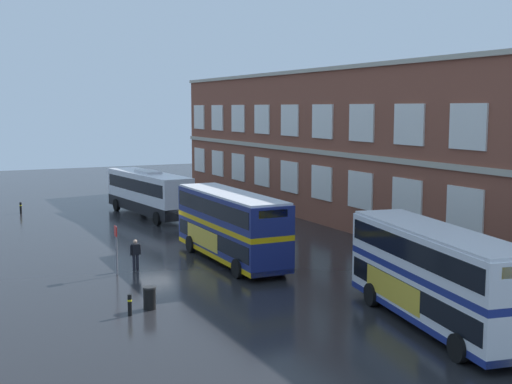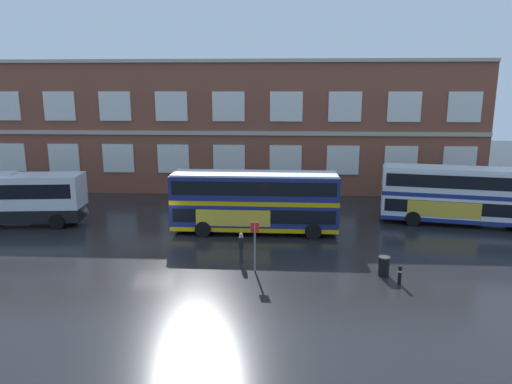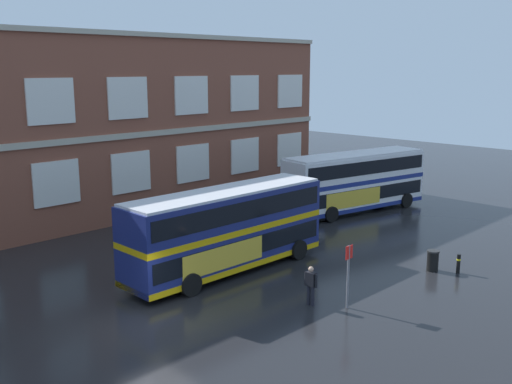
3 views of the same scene
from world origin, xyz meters
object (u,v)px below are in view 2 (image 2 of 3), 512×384
Objects in this scene: double_decker_middle at (462,195)px; station_litter_bin at (384,266)px; bus_stand_flag at (255,242)px; double_decker_near at (255,201)px; safety_bollard_west at (400,275)px; waiting_passenger at (241,246)px.

double_decker_middle is 10.96× the size of station_litter_bin.
bus_stand_flag is 2.62× the size of station_litter_bin.
safety_bollard_west is (7.67, -8.23, -1.66)m from double_decker_near.
bus_stand_flag reaches higher than waiting_passenger.
double_decker_near and double_decker_middle have the same top height.
double_decker_middle is 6.64× the size of waiting_passenger.
double_decker_near is 6.93m from bus_stand_flag.
bus_stand_flag reaches higher than safety_bollard_west.
double_decker_near is 10.23m from station_litter_bin.
safety_bollard_west is at bearing -17.88° from waiting_passenger.
bus_stand_flag is (-14.14, -9.64, -0.51)m from double_decker_middle.
bus_stand_flag reaches higher than station_litter_bin.
station_litter_bin is 1.08× the size of safety_bollard_west.
double_decker_middle reaches higher than safety_bollard_west.
double_decker_near is 6.48× the size of waiting_passenger.
waiting_passenger is 1.79× the size of safety_bollard_west.
double_decker_near is 10.70× the size of station_litter_bin.
double_decker_near is 14.81m from double_decker_middle.
waiting_passenger is at bearing 168.39° from station_litter_bin.
bus_stand_flag is 2.84× the size of safety_bollard_west.
bus_stand_flag is at bearing -56.92° from waiting_passenger.
station_litter_bin is (7.54, -1.55, -0.41)m from waiting_passenger.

